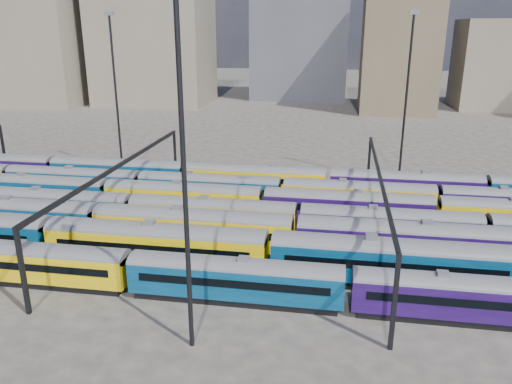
% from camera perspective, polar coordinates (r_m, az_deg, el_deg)
% --- Properties ---
extents(ground, '(500.00, 500.00, 0.00)m').
position_cam_1_polar(ground, '(58.55, 3.57, -5.14)').
color(ground, '#3C3833').
rests_on(ground, ground).
extents(rake_0, '(117.20, 2.86, 4.81)m').
position_cam_1_polar(rake_0, '(43.72, 10.51, -10.32)').
color(rake_0, black).
rests_on(rake_0, ground).
extents(rake_1, '(136.80, 3.33, 5.63)m').
position_cam_1_polar(rake_1, '(48.34, 1.56, -6.52)').
color(rake_1, black).
rests_on(rake_1, ground).
extents(rake_2, '(110.87, 3.25, 5.48)m').
position_cam_1_polar(rake_2, '(53.08, 16.63, -5.08)').
color(rake_2, black).
rests_on(rake_2, ground).
extents(rake_3, '(141.33, 2.95, 4.97)m').
position_cam_1_polar(rake_3, '(57.65, 14.98, -3.33)').
color(rake_3, black).
rests_on(rake_3, ground).
extents(rake_4, '(145.49, 3.04, 5.12)m').
position_cam_1_polar(rake_4, '(62.01, 10.41, -1.38)').
color(rake_4, black).
rests_on(rake_4, ground).
extents(rake_5, '(120.15, 2.93, 4.93)m').
position_cam_1_polar(rake_5, '(67.13, 2.99, 0.34)').
color(rake_5, black).
rests_on(rake_5, ground).
extents(rake_6, '(126.15, 3.08, 5.18)m').
position_cam_1_polar(rake_6, '(74.85, -8.13, 2.18)').
color(rake_6, black).
rests_on(rake_6, ground).
extents(gantry_1, '(0.35, 40.35, 8.03)m').
position_cam_1_polar(gantry_1, '(61.39, -15.21, 2.09)').
color(gantry_1, black).
rests_on(gantry_1, ground).
extents(gantry_2, '(0.35, 40.35, 8.03)m').
position_cam_1_polar(gantry_2, '(56.16, 13.90, 0.70)').
color(gantry_2, black).
rests_on(gantry_2, ground).
extents(mast_1, '(1.40, 0.50, 25.60)m').
position_cam_1_polar(mast_1, '(83.83, -15.76, 11.26)').
color(mast_1, black).
rests_on(mast_1, ground).
extents(mast_2, '(1.40, 0.50, 25.60)m').
position_cam_1_polar(mast_2, '(34.39, -8.25, 2.48)').
color(mast_2, black).
rests_on(mast_2, ground).
extents(mast_3, '(1.40, 0.50, 25.60)m').
position_cam_1_polar(mast_3, '(78.65, 16.84, 10.75)').
color(mast_3, black).
rests_on(mast_3, ground).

